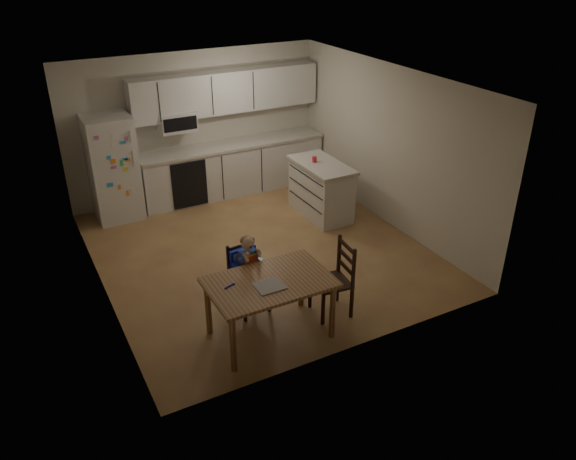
% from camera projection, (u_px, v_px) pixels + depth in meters
% --- Properties ---
extents(room, '(4.52, 5.01, 2.51)m').
position_uv_depth(room, '(243.00, 161.00, 8.13)').
color(room, brown).
rests_on(room, ground).
extents(refrigerator, '(0.72, 0.70, 1.70)m').
position_uv_depth(refrigerator, '(113.00, 168.00, 8.97)').
color(refrigerator, silver).
rests_on(refrigerator, ground).
extents(kitchen_run, '(3.37, 0.62, 2.15)m').
position_uv_depth(kitchen_run, '(229.00, 145.00, 9.88)').
color(kitchen_run, silver).
rests_on(kitchen_run, ground).
extents(kitchen_island, '(0.64, 1.23, 0.91)m').
position_uv_depth(kitchen_island, '(321.00, 189.00, 9.21)').
color(kitchen_island, silver).
rests_on(kitchen_island, ground).
extents(red_cup, '(0.08, 0.08, 0.10)m').
position_uv_depth(red_cup, '(314.00, 159.00, 9.04)').
color(red_cup, red).
rests_on(red_cup, kitchen_island).
extents(dining_table, '(1.38, 0.89, 0.74)m').
position_uv_depth(dining_table, '(270.00, 288.00, 6.27)').
color(dining_table, brown).
rests_on(dining_table, ground).
extents(napkin, '(0.31, 0.27, 0.01)m').
position_uv_depth(napkin, '(269.00, 286.00, 6.12)').
color(napkin, '#AFB0B5').
rests_on(napkin, dining_table).
extents(toddler_spoon, '(0.12, 0.06, 0.02)m').
position_uv_depth(toddler_spoon, '(229.00, 286.00, 6.11)').
color(toddler_spoon, '#0F1DC2').
rests_on(toddler_spoon, dining_table).
extents(chair_booster, '(0.43, 0.43, 1.03)m').
position_uv_depth(chair_booster, '(247.00, 265.00, 6.76)').
color(chair_booster, black).
rests_on(chair_booster, ground).
extents(chair_side, '(0.46, 0.46, 0.95)m').
position_uv_depth(chair_side, '(339.00, 274.00, 6.74)').
color(chair_side, black).
rests_on(chair_side, ground).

